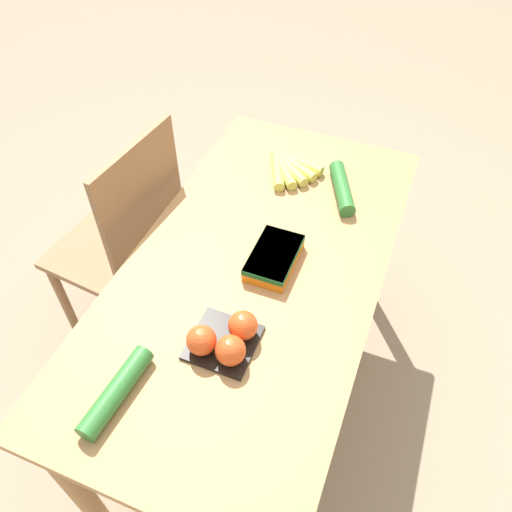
{
  "coord_description": "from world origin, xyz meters",
  "views": [
    {
      "loc": [
        -0.88,
        -0.35,
        1.8
      ],
      "look_at": [
        0.0,
        0.0,
        0.76
      ],
      "focal_mm": 35.0,
      "sensor_mm": 36.0,
      "label": 1
    }
  ],
  "objects_px": {
    "chair": "(128,244)",
    "banana_bunch": "(288,167)",
    "cucumber_far": "(342,188)",
    "tomato_pack": "(225,339)",
    "carrot_bag": "(274,257)",
    "cucumber_near": "(116,391)"
  },
  "relations": [
    {
      "from": "banana_bunch",
      "to": "chair",
      "type": "bearing_deg",
      "value": 122.06
    },
    {
      "from": "chair",
      "to": "cucumber_near",
      "type": "height_order",
      "value": "chair"
    },
    {
      "from": "carrot_bag",
      "to": "cucumber_near",
      "type": "relative_size",
      "value": 0.84
    },
    {
      "from": "chair",
      "to": "cucumber_far",
      "type": "bearing_deg",
      "value": 116.53
    },
    {
      "from": "tomato_pack",
      "to": "carrot_bag",
      "type": "relative_size",
      "value": 0.84
    },
    {
      "from": "chair",
      "to": "cucumber_far",
      "type": "xyz_separation_m",
      "value": [
        0.27,
        -0.7,
        0.27
      ]
    },
    {
      "from": "tomato_pack",
      "to": "cucumber_far",
      "type": "xyz_separation_m",
      "value": [
        0.68,
        -0.11,
        -0.01
      ]
    },
    {
      "from": "tomato_pack",
      "to": "cucumber_far",
      "type": "bearing_deg",
      "value": -9.46
    },
    {
      "from": "cucumber_near",
      "to": "carrot_bag",
      "type": "bearing_deg",
      "value": -20.19
    },
    {
      "from": "cucumber_far",
      "to": "carrot_bag",
      "type": "bearing_deg",
      "value": 165.02
    },
    {
      "from": "cucumber_far",
      "to": "banana_bunch",
      "type": "bearing_deg",
      "value": 76.67
    },
    {
      "from": "cucumber_near",
      "to": "cucumber_far",
      "type": "bearing_deg",
      "value": -18.06
    },
    {
      "from": "banana_bunch",
      "to": "carrot_bag",
      "type": "relative_size",
      "value": 1.02
    },
    {
      "from": "chair",
      "to": "cucumber_far",
      "type": "distance_m",
      "value": 0.79
    },
    {
      "from": "banana_bunch",
      "to": "carrot_bag",
      "type": "height_order",
      "value": "carrot_bag"
    },
    {
      "from": "carrot_bag",
      "to": "cucumber_near",
      "type": "distance_m",
      "value": 0.55
    },
    {
      "from": "tomato_pack",
      "to": "cucumber_near",
      "type": "xyz_separation_m",
      "value": [
        -0.21,
        0.18,
        -0.01
      ]
    },
    {
      "from": "chair",
      "to": "banana_bunch",
      "type": "xyz_separation_m",
      "value": [
        0.31,
        -0.5,
        0.27
      ]
    },
    {
      "from": "chair",
      "to": "banana_bunch",
      "type": "bearing_deg",
      "value": 127.76
    },
    {
      "from": "banana_bunch",
      "to": "cucumber_far",
      "type": "bearing_deg",
      "value": -103.33
    },
    {
      "from": "banana_bunch",
      "to": "tomato_pack",
      "type": "distance_m",
      "value": 0.73
    },
    {
      "from": "chair",
      "to": "carrot_bag",
      "type": "distance_m",
      "value": 0.67
    }
  ]
}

